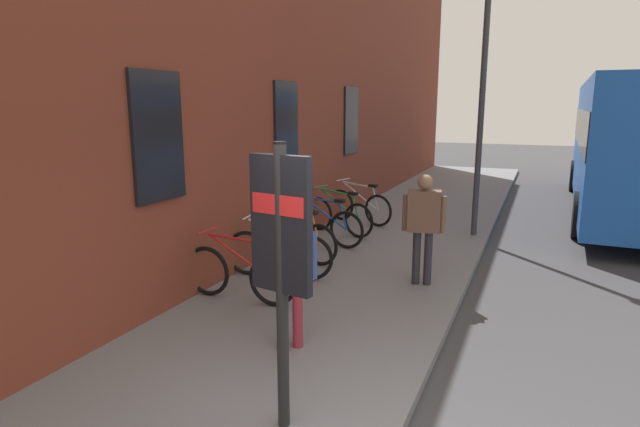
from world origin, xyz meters
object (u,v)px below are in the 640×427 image
Objects in this scene: bicycle_mid_rack at (359,206)px; bicycle_beside_lamp at (323,225)px; bicycle_by_door at (295,239)px; pedestrian_crossing_street at (424,218)px; transit_info_sign at (281,243)px; pedestrian_by_facade at (290,263)px; bicycle_far_end at (339,216)px; bicycle_leaning_wall at (279,254)px; street_lamp at (483,76)px; city_bus at (634,139)px; bicycle_end_of_row at (239,274)px.

bicycle_beside_lamp is at bearing 178.99° from bicycle_mid_rack.
pedestrian_crossing_street is (-0.34, -2.29, 0.63)m from bicycle_by_door.
transit_info_sign is 4.04m from pedestrian_crossing_street.
pedestrian_by_facade is at bearing 24.03° from transit_info_sign.
pedestrian_by_facade is (-3.02, -1.41, 0.60)m from bicycle_by_door.
transit_info_sign is (-5.48, -1.95, 1.21)m from bicycle_beside_lamp.
bicycle_leaning_wall is at bearing -177.01° from bicycle_far_end.
transit_info_sign is 1.56m from pedestrian_by_facade.
bicycle_by_door is at bearing 10.42° from bicycle_leaning_wall.
bicycle_by_door is 0.73× the size of transit_info_sign.
bicycle_leaning_wall is 2.29m from pedestrian_crossing_street.
bicycle_far_end is 0.71× the size of transit_info_sign.
street_lamp is (3.13, -2.64, 2.81)m from bicycle_by_door.
city_bus is (4.30, -5.85, 1.41)m from bicycle_mid_rack.
bicycle_beside_lamp is 2.05m from bicycle_mid_rack.
bicycle_mid_rack is 1.06× the size of pedestrian_by_facade.
city_bus is 6.55× the size of pedestrian_by_facade.
transit_info_sign is at bearing -162.77° from bicycle_far_end.
city_bus reaches higher than transit_info_sign.
pedestrian_by_facade is at bearing -128.21° from bicycle_end_of_row.
bicycle_far_end is at bearing -0.38° from bicycle_by_door.
bicycle_beside_lamp is 5.94m from transit_info_sign.
bicycle_mid_rack is 7.86m from transit_info_sign.
bicycle_leaning_wall is at bearing 28.21° from transit_info_sign.
bicycle_far_end is 8.16m from city_bus.
city_bus is (9.51, -5.80, 1.41)m from bicycle_end_of_row.
bicycle_beside_lamp is at bearing 1.53° from bicycle_end_of_row.
bicycle_beside_lamp is 4.43m from pedestrian_by_facade.
bicycle_beside_lamp is at bearing 3.36° from bicycle_leaning_wall.
bicycle_by_door is 9.67m from city_bus.
street_lamp is at bearing -31.34° from bicycle_leaning_wall.
bicycle_end_of_row is 1.00× the size of bicycle_beside_lamp.
bicycle_far_end is (0.92, 0.03, 0.00)m from bicycle_beside_lamp.
pedestrian_by_facade reaches higher than bicycle_mid_rack.
street_lamp reaches higher than pedestrian_by_facade.
bicycle_beside_lamp is at bearing -2.41° from bicycle_by_door.
bicycle_end_of_row is 4.08m from bicycle_far_end.
street_lamp is (-0.07, -2.55, 2.81)m from bicycle_mid_rack.
pedestrian_crossing_street is (0.58, -2.13, 0.63)m from bicycle_leaning_wall.
bicycle_beside_lamp and bicycle_mid_rack have the same top height.
bicycle_by_door is at bearing 141.64° from city_bus.
bicycle_far_end is 1.06× the size of pedestrian_by_facade.
bicycle_leaning_wall and bicycle_by_door have the same top height.
transit_info_sign is at bearing 175.73° from pedestrian_crossing_street.
pedestrian_crossing_street is 4.11m from street_lamp.
street_lamp is at bearing -91.59° from bicycle_mid_rack.
pedestrian_crossing_street is at bearing -52.33° from bicycle_end_of_row.
bicycle_leaning_wall is at bearing 148.66° from street_lamp.
bicycle_by_door is 1.02× the size of bicycle_far_end.
pedestrian_by_facade is (-4.17, -1.37, 0.60)m from bicycle_beside_lamp.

